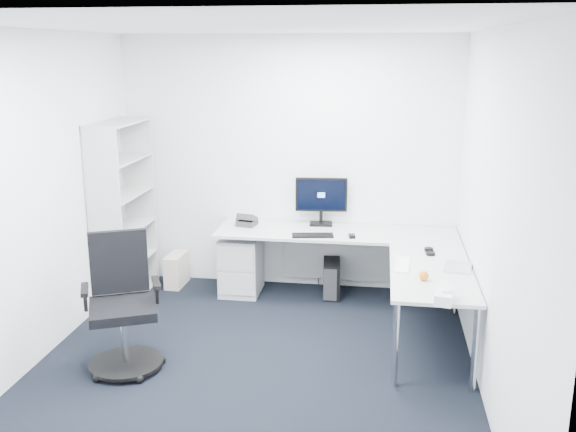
# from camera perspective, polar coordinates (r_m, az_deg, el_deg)

# --- Properties ---
(ground) EXTENTS (4.20, 4.20, 0.00)m
(ground) POSITION_cam_1_polar(r_m,az_deg,el_deg) (5.36, -3.32, -13.74)
(ground) COLOR black
(ceiling) EXTENTS (4.20, 4.20, 0.00)m
(ceiling) POSITION_cam_1_polar(r_m,az_deg,el_deg) (4.72, -3.82, 16.51)
(ceiling) COLOR white
(wall_back) EXTENTS (3.60, 0.02, 2.70)m
(wall_back) POSITION_cam_1_polar(r_m,az_deg,el_deg) (6.89, 0.04, 4.64)
(wall_back) COLOR white
(wall_back) RESTS_ON ground
(wall_front) EXTENTS (3.60, 0.02, 2.70)m
(wall_front) POSITION_cam_1_polar(r_m,az_deg,el_deg) (2.95, -12.07, -9.55)
(wall_front) COLOR white
(wall_front) RESTS_ON ground
(wall_left) EXTENTS (0.02, 4.20, 2.70)m
(wall_left) POSITION_cam_1_polar(r_m,az_deg,el_deg) (5.52, -22.18, 1.04)
(wall_left) COLOR white
(wall_left) RESTS_ON ground
(wall_right) EXTENTS (0.02, 4.20, 2.70)m
(wall_right) POSITION_cam_1_polar(r_m,az_deg,el_deg) (4.83, 17.83, -0.38)
(wall_right) COLOR white
(wall_right) RESTS_ON ground
(l_desk) EXTENTS (2.47, 1.38, 0.72)m
(l_desk) POSITION_cam_1_polar(r_m,az_deg,el_deg) (6.41, 4.02, -5.32)
(l_desk) COLOR #B7B9B9
(l_desk) RESTS_ON ground
(drawer_pedestal) EXTENTS (0.41, 0.51, 0.62)m
(drawer_pedestal) POSITION_cam_1_polar(r_m,az_deg,el_deg) (6.89, -4.17, -4.32)
(drawer_pedestal) COLOR #B7B9B9
(drawer_pedestal) RESTS_ON ground
(bookshelf) EXTENTS (0.36, 0.93, 1.85)m
(bookshelf) POSITION_cam_1_polar(r_m,az_deg,el_deg) (6.79, -14.47, 0.38)
(bookshelf) COLOR #BBBEBD
(bookshelf) RESTS_ON ground
(task_chair) EXTENTS (0.82, 0.82, 1.11)m
(task_chair) POSITION_cam_1_polar(r_m,az_deg,el_deg) (5.34, -14.52, -7.70)
(task_chair) COLOR black
(task_chair) RESTS_ON ground
(black_pc_tower) EXTENTS (0.20, 0.40, 0.38)m
(black_pc_tower) POSITION_cam_1_polar(r_m,az_deg,el_deg) (6.83, 3.90, -5.55)
(black_pc_tower) COLOR black
(black_pc_tower) RESTS_ON ground
(beige_pc_tower) EXTENTS (0.18, 0.38, 0.36)m
(beige_pc_tower) POSITION_cam_1_polar(r_m,az_deg,el_deg) (7.22, -9.87, -4.73)
(beige_pc_tower) COLOR beige
(beige_pc_tower) RESTS_ON ground
(power_strip) EXTENTS (0.34, 0.06, 0.04)m
(power_strip) POSITION_cam_1_polar(r_m,az_deg,el_deg) (7.20, 6.76, -6.01)
(power_strip) COLOR white
(power_strip) RESTS_ON ground
(monitor) EXTENTS (0.56, 0.22, 0.53)m
(monitor) POSITION_cam_1_polar(r_m,az_deg,el_deg) (6.80, 2.97, 1.35)
(monitor) COLOR black
(monitor) RESTS_ON l_desk
(black_keyboard) EXTENTS (0.43, 0.21, 0.02)m
(black_keyboard) POSITION_cam_1_polar(r_m,az_deg,el_deg) (6.44, 2.20, -1.73)
(black_keyboard) COLOR black
(black_keyboard) RESTS_ON l_desk
(mouse) EXTENTS (0.08, 0.11, 0.03)m
(mouse) POSITION_cam_1_polar(r_m,az_deg,el_deg) (6.42, 5.69, -1.79)
(mouse) COLOR black
(mouse) RESTS_ON l_desk
(desk_phone) EXTENTS (0.22, 0.22, 0.13)m
(desk_phone) POSITION_cam_1_polar(r_m,az_deg,el_deg) (6.83, -3.67, -0.30)
(desk_phone) COLOR #2E2E31
(desk_phone) RESTS_ON l_desk
(laptop) EXTENTS (0.37, 0.37, 0.23)m
(laptop) POSITION_cam_1_polar(r_m,az_deg,el_deg) (5.67, 14.95, -3.42)
(laptop) COLOR silver
(laptop) RESTS_ON l_desk
(white_keyboard) EXTENTS (0.15, 0.43, 0.01)m
(white_keyboard) POSITION_cam_1_polar(r_m,az_deg,el_deg) (5.67, 10.15, -4.27)
(white_keyboard) COLOR white
(white_keyboard) RESTS_ON l_desk
(headphones) EXTENTS (0.13, 0.20, 0.05)m
(headphones) POSITION_cam_1_polar(r_m,az_deg,el_deg) (6.05, 12.48, -3.00)
(headphones) COLOR black
(headphones) RESTS_ON l_desk
(orange_fruit) EXTENTS (0.08, 0.08, 0.08)m
(orange_fruit) POSITION_cam_1_polar(r_m,az_deg,el_deg) (5.33, 11.98, -5.22)
(orange_fruit) COLOR orange
(orange_fruit) RESTS_ON l_desk
(tissue_box) EXTENTS (0.17, 0.26, 0.08)m
(tissue_box) POSITION_cam_1_polar(r_m,az_deg,el_deg) (4.93, 13.72, -6.98)
(tissue_box) COLOR white
(tissue_box) RESTS_ON l_desk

